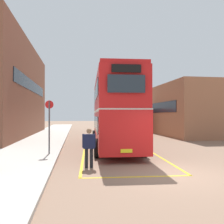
{
  "coord_description": "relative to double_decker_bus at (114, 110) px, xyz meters",
  "views": [
    {
      "loc": [
        -3.58,
        -8.51,
        2.21
      ],
      "look_at": [
        -0.95,
        9.27,
        2.44
      ],
      "focal_mm": 38.78,
      "sensor_mm": 36.0,
      "label": 1
    }
  ],
  "objects": [
    {
      "name": "sidewalk_left",
      "position": [
        -5.39,
        9.63,
        -2.44
      ],
      "size": [
        4.0,
        57.6,
        0.14
      ],
      "primitive_type": "cube",
      "color": "#B2ADA3",
      "rests_on": "ground"
    },
    {
      "name": "pedestrian_boarding",
      "position": [
        -1.95,
        -5.5,
        -1.56
      ],
      "size": [
        0.56,
        0.25,
        1.65
      ],
      "color": "black",
      "rests_on": "ground"
    },
    {
      "name": "double_decker_bus",
      "position": [
        0.0,
        0.0,
        0.0
      ],
      "size": [
        3.18,
        10.59,
        4.75
      ],
      "color": "black",
      "rests_on": "ground"
    },
    {
      "name": "bus_stop_sign",
      "position": [
        -3.91,
        -2.37,
        -0.67
      ],
      "size": [
        0.44,
        0.08,
        2.85
      ],
      "color": "#4C4C51",
      "rests_on": "sidewalk_left"
    },
    {
      "name": "depot_building_right",
      "position": [
        11.09,
        10.32,
        0.25
      ],
      "size": [
        9.03,
        13.16,
        5.52
      ],
      "color": "#9E6647",
      "rests_on": "ground"
    },
    {
      "name": "bay_marking_yellow",
      "position": [
        -0.05,
        -1.93,
        -2.51
      ],
      "size": [
        4.81,
        12.69,
        0.01
      ],
      "color": "gold",
      "rests_on": "ground"
    },
    {
      "name": "ground_plane",
      "position": [
        1.11,
        7.23,
        -2.51
      ],
      "size": [
        135.6,
        135.6,
        0.0
      ],
      "primitive_type": "plane",
      "color": "#846651"
    },
    {
      "name": "brick_building_left",
      "position": [
        -9.89,
        10.15,
        2.2
      ],
      "size": [
        5.85,
        20.09,
        9.43
      ],
      "color": "brown",
      "rests_on": "ground"
    },
    {
      "name": "single_deck_bus",
      "position": [
        5.07,
        16.48,
        -0.88
      ],
      "size": [
        3.56,
        8.58,
        3.02
      ],
      "color": "black",
      "rests_on": "ground"
    }
  ]
}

